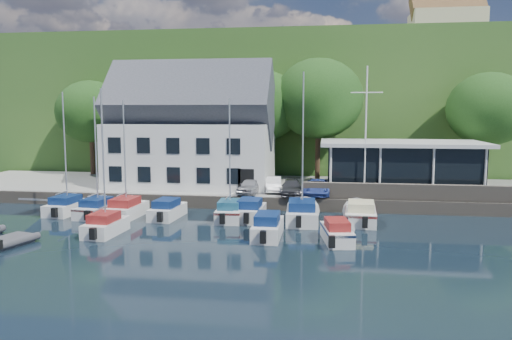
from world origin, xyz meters
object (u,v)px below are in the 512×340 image
at_px(car_silver, 251,186).
at_px(boat_r1_0, 65,157).
at_px(boat_r1_6, 303,153).
at_px(boat_r2_3, 268,225).
at_px(boat_r2_1, 103,165).
at_px(car_dgrey, 292,187).
at_px(boat_r1_7, 361,212).
at_px(car_blue, 317,187).
at_px(boat_r1_2, 125,155).
at_px(boat_r1_3, 168,208).
at_px(flagpole, 366,132).
at_px(boat_r1_1, 96,159).
at_px(boat_r1_4, 230,158).
at_px(harbor_building, 192,136).
at_px(boat_r2_4, 337,230).
at_px(boat_r1_5, 250,209).
at_px(car_white, 273,184).
at_px(club_pavilion, 401,166).
at_px(dinghy_1, 9,240).

relative_size(car_silver, boat_r1_0, 0.44).
bearing_deg(boat_r1_6, car_silver, 127.01).
relative_size(boat_r1_0, boat_r2_3, 1.44).
distance_m(boat_r1_6, boat_r2_1, 12.96).
height_order(car_dgrey, boat_r1_0, boat_r1_0).
relative_size(boat_r1_7, boat_r2_1, 0.69).
height_order(car_blue, boat_r2_1, boat_r2_1).
distance_m(boat_r1_2, boat_r2_3, 12.11).
bearing_deg(boat_r2_3, boat_r1_3, 150.83).
bearing_deg(flagpole, car_blue, 179.09).
bearing_deg(boat_r1_1, boat_r1_3, 7.41).
relative_size(car_silver, boat_r2_1, 0.43).
bearing_deg(boat_r1_1, car_blue, 25.59).
bearing_deg(car_blue, boat_r1_6, -96.82).
bearing_deg(boat_r1_2, boat_r1_4, 3.91).
bearing_deg(boat_r1_0, boat_r1_3, 1.51).
bearing_deg(boat_r1_7, harbor_building, 151.17).
bearing_deg(boat_r2_4, boat_r1_3, 148.68).
bearing_deg(boat_r1_6, boat_r1_5, 172.16).
bearing_deg(flagpole, harbor_building, 165.13).
bearing_deg(boat_r1_0, boat_r2_3, -12.18).
distance_m(car_white, flagpole, 8.60).
bearing_deg(boat_r2_3, boat_r1_6, 66.35).
bearing_deg(harbor_building, boat_r2_4, -48.40).
xyz_separation_m(car_blue, boat_r1_2, (-13.57, -5.54, 2.81)).
relative_size(car_silver, boat_r1_4, 0.42).
bearing_deg(boat_r2_3, car_white, 94.46).
distance_m(flagpole, boat_r1_7, 7.27).
distance_m(boat_r1_5, boat_r2_1, 10.51).
height_order(boat_r1_5, boat_r2_1, boat_r2_1).
height_order(harbor_building, boat_r1_6, harbor_building).
distance_m(boat_r1_3, boat_r2_3, 8.86).
xyz_separation_m(flagpole, boat_r2_4, (-2.28, -10.18, -5.32)).
relative_size(boat_r2_1, boat_r2_3, 1.47).
relative_size(boat_r1_4, boat_r1_6, 0.92).
distance_m(club_pavilion, dinghy_1, 29.62).
distance_m(boat_r1_2, boat_r1_6, 12.63).
height_order(harbor_building, boat_r1_7, harbor_building).
height_order(boat_r1_5, boat_r1_7, boat_r1_7).
xyz_separation_m(club_pavilion, car_white, (-10.46, -2.13, -1.45)).
bearing_deg(boat_r1_5, boat_r1_6, -3.86).
height_order(boat_r1_2, boat_r1_6, boat_r1_6).
xyz_separation_m(car_blue, dinghy_1, (-17.22, -13.74, -1.32)).
bearing_deg(dinghy_1, boat_r2_1, 51.49).
bearing_deg(boat_r1_0, car_blue, 19.79).
distance_m(harbor_building, dinghy_1, 19.28).
relative_size(boat_r1_0, boat_r1_6, 0.88).
height_order(boat_r1_3, boat_r2_3, boat_r2_3).
bearing_deg(boat_r1_6, boat_r1_0, 175.85).
bearing_deg(boat_r1_7, boat_r2_4, -104.91).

